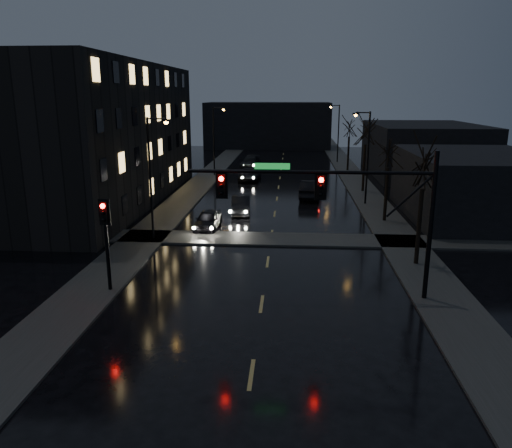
% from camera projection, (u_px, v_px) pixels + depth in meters
% --- Properties ---
extents(ground, '(160.00, 160.00, 0.00)m').
position_uv_depth(ground, '(246.00, 410.00, 15.29)').
color(ground, black).
rests_on(ground, ground).
extents(sidewalk_left, '(3.00, 140.00, 0.12)m').
position_uv_depth(sidewalk_left, '(192.00, 191.00, 49.64)').
color(sidewalk_left, '#2D2D2B').
rests_on(sidewalk_left, ground).
extents(sidewalk_right, '(3.00, 140.00, 0.12)m').
position_uv_depth(sidewalk_right, '(365.00, 193.00, 48.49)').
color(sidewalk_right, '#2D2D2B').
rests_on(sidewalk_right, ground).
extents(sidewalk_cross, '(40.00, 3.00, 0.12)m').
position_uv_depth(sidewalk_cross, '(271.00, 239.00, 33.13)').
color(sidewalk_cross, '#2D2D2B').
rests_on(sidewalk_cross, ground).
extents(apartment_block, '(12.00, 30.00, 12.00)m').
position_uv_depth(apartment_block, '(90.00, 134.00, 43.85)').
color(apartment_block, black).
rests_on(apartment_block, ground).
extents(commercial_right_near, '(10.00, 14.00, 5.00)m').
position_uv_depth(commercial_right_near, '(474.00, 186.00, 38.71)').
color(commercial_right_near, black).
rests_on(commercial_right_near, ground).
extents(commercial_right_far, '(12.00, 18.00, 6.00)m').
position_uv_depth(commercial_right_far, '(423.00, 149.00, 59.72)').
color(commercial_right_far, black).
rests_on(commercial_right_far, ground).
extents(far_block, '(22.00, 10.00, 8.00)m').
position_uv_depth(far_block, '(268.00, 125.00, 89.78)').
color(far_block, black).
rests_on(far_block, ground).
extents(signal_mast, '(11.11, 0.41, 7.00)m').
position_uv_depth(signal_mast, '(348.00, 197.00, 22.49)').
color(signal_mast, black).
rests_on(signal_mast, ground).
extents(signal_pole_left, '(0.35, 0.41, 4.53)m').
position_uv_depth(signal_pole_left, '(106.00, 232.00, 23.72)').
color(signal_pole_left, black).
rests_on(signal_pole_left, ground).
extents(tree_near, '(3.52, 3.52, 8.08)m').
position_uv_depth(tree_near, '(425.00, 155.00, 26.67)').
color(tree_near, black).
rests_on(tree_near, ground).
extents(tree_mid_a, '(3.30, 3.30, 7.58)m').
position_uv_depth(tree_mid_a, '(389.00, 145.00, 36.42)').
color(tree_mid_a, black).
rests_on(tree_mid_a, ground).
extents(tree_mid_b, '(3.74, 3.74, 8.59)m').
position_uv_depth(tree_mid_b, '(366.00, 124.00, 47.81)').
color(tree_mid_b, black).
rests_on(tree_mid_b, ground).
extents(tree_far, '(3.43, 3.43, 7.88)m').
position_uv_depth(tree_far, '(350.00, 122.00, 61.46)').
color(tree_far, black).
rests_on(tree_far, ground).
extents(streetlight_l_near, '(1.53, 0.28, 8.00)m').
position_uv_depth(streetlight_l_near, '(153.00, 168.00, 31.97)').
color(streetlight_l_near, black).
rests_on(streetlight_l_near, ground).
extents(streetlight_l_far, '(1.53, 0.28, 8.00)m').
position_uv_depth(streetlight_l_far, '(216.00, 135.00, 58.04)').
color(streetlight_l_far, black).
rests_on(streetlight_l_far, ground).
extents(streetlight_r_mid, '(1.53, 0.28, 8.00)m').
position_uv_depth(streetlight_r_mid, '(366.00, 150.00, 42.53)').
color(streetlight_r_mid, black).
rests_on(streetlight_r_mid, ground).
extents(streetlight_r_far, '(1.53, 0.28, 8.00)m').
position_uv_depth(streetlight_r_far, '(337.00, 128.00, 69.56)').
color(streetlight_r_far, black).
rests_on(streetlight_r_far, ground).
extents(oncoming_car_a, '(1.77, 4.03, 1.35)m').
position_uv_depth(oncoming_car_a, '(208.00, 220.00, 35.68)').
color(oncoming_car_a, black).
rests_on(oncoming_car_a, ground).
extents(oncoming_car_b, '(1.89, 4.37, 1.40)m').
position_uv_depth(oncoming_car_b, '(241.00, 205.00, 40.36)').
color(oncoming_car_b, black).
rests_on(oncoming_car_b, ground).
extents(oncoming_car_c, '(2.39, 4.93, 1.35)m').
position_uv_depth(oncoming_car_c, '(249.00, 174.00, 55.97)').
color(oncoming_car_c, black).
rests_on(oncoming_car_c, ground).
extents(oncoming_car_d, '(2.66, 5.32, 1.49)m').
position_uv_depth(oncoming_car_d, '(250.00, 162.00, 65.46)').
color(oncoming_car_d, black).
rests_on(oncoming_car_d, ground).
extents(lead_car, '(2.37, 5.33, 1.70)m').
position_uv_depth(lead_car, '(311.00, 189.00, 46.32)').
color(lead_car, black).
rests_on(lead_car, ground).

